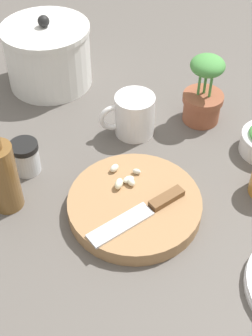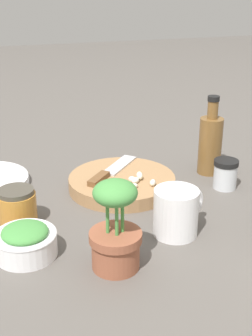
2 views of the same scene
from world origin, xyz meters
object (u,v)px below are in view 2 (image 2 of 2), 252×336
at_px(chef_knife, 109,172).
at_px(spice_jar, 225,173).
at_px(honey_jar, 17,207).
at_px(coffee_mug, 177,212).
at_px(oil_bottle, 210,143).
at_px(cutting_board, 122,183).
at_px(herb_bowl, 26,241).
at_px(potted_herb, 115,232).
at_px(garlic_cloves, 140,179).

height_order(chef_knife, spice_jar, spice_jar).
bearing_deg(chef_knife, honey_jar, -108.38).
distance_m(coffee_mug, oil_bottle, 0.33).
bearing_deg(cutting_board, herb_bowl, 41.18).
xyz_separation_m(cutting_board, potted_herb, (0.10, 0.31, 0.05)).
bearing_deg(oil_bottle, spice_jar, 86.77).
height_order(chef_knife, coffee_mug, coffee_mug).
xyz_separation_m(garlic_cloves, coffee_mug, (-0.01, 0.19, 0.01)).
xyz_separation_m(garlic_cloves, spice_jar, (-0.21, 0.02, -0.00)).
bearing_deg(chef_knife, cutting_board, -7.69).
bearing_deg(coffee_mug, potted_herb, 26.87).
bearing_deg(potted_herb, coffee_mug, -153.13).
relative_size(herb_bowl, spice_jar, 1.64).
height_order(spice_jar, honey_jar, honey_jar).
bearing_deg(potted_herb, oil_bottle, -136.30).
bearing_deg(chef_knife, garlic_cloves, -10.70).
bearing_deg(garlic_cloves, chef_knife, -53.46).
distance_m(chef_knife, potted_herb, 0.35).
xyz_separation_m(coffee_mug, honey_jar, (0.30, -0.13, -0.01)).
bearing_deg(oil_bottle, coffee_mug, 52.11).
height_order(garlic_cloves, spice_jar, spice_jar).
bearing_deg(oil_bottle, honey_jar, 14.11).
bearing_deg(herb_bowl, coffee_mug, 177.96).
relative_size(chef_knife, spice_jar, 2.34).
relative_size(garlic_cloves, spice_jar, 0.93).
bearing_deg(herb_bowl, cutting_board, -138.82).
bearing_deg(honey_jar, cutting_board, -158.98).
bearing_deg(garlic_cloves, honey_jar, 10.80).
height_order(coffee_mug, potted_herb, potted_herb).
xyz_separation_m(cutting_board, chef_knife, (0.02, -0.03, 0.02)).
bearing_deg(chef_knife, oil_bottle, 42.40).
xyz_separation_m(coffee_mug, oil_bottle, (-0.20, -0.26, 0.03)).
xyz_separation_m(herb_bowl, spice_jar, (-0.49, -0.15, 0.01)).
xyz_separation_m(garlic_cloves, oil_bottle, (-0.21, -0.07, 0.04)).
height_order(herb_bowl, potted_herb, potted_herb).
bearing_deg(oil_bottle, chef_knife, -0.35).
bearing_deg(oil_bottle, herb_bowl, 26.54).
relative_size(coffee_mug, honey_jar, 1.51).
height_order(cutting_board, coffee_mug, coffee_mug).
bearing_deg(coffee_mug, chef_knife, -75.46).
bearing_deg(oil_bottle, garlic_cloves, 18.35).
bearing_deg(coffee_mug, cutting_board, -79.37).
height_order(chef_knife, oil_bottle, oil_bottle).
bearing_deg(chef_knife, potted_herb, -60.71).
xyz_separation_m(cutting_board, coffee_mug, (-0.04, 0.23, 0.03)).
distance_m(herb_bowl, spice_jar, 0.51).
height_order(garlic_cloves, coffee_mug, coffee_mug).
bearing_deg(potted_herb, cutting_board, -108.84).
distance_m(honey_jar, oil_bottle, 0.52).
relative_size(coffee_mug, potted_herb, 0.72).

